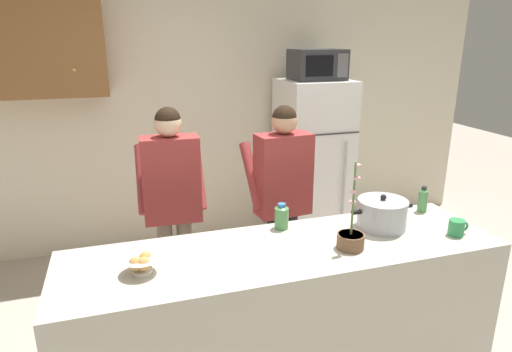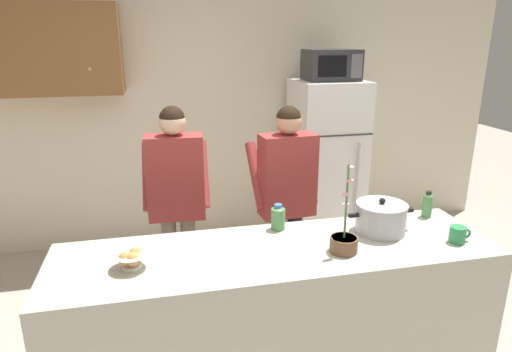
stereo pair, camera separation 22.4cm
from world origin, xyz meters
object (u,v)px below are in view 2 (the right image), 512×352
refrigerator (325,164)px  potted_orchid (344,240)px  cooking_pot (381,218)px  bread_bowl (131,259)px  bottle_mid_counter (278,217)px  person_near_pot (176,189)px  microwave (331,65)px  coffee_mug (458,235)px  person_by_sink (287,187)px  bottle_near_edge (427,204)px

refrigerator → potted_orchid: 2.08m
cooking_pot → potted_orchid: size_ratio=0.83×
refrigerator → potted_orchid: refrigerator is taller
bread_bowl → bottle_mid_counter: bearing=19.5°
person_near_pot → potted_orchid: (0.83, -1.06, 0.01)m
potted_orchid → microwave: bearing=71.1°
person_near_pot → potted_orchid: person_near_pot is taller
coffee_mug → person_by_sink: bearing=125.9°
microwave → coffee_mug: size_ratio=3.66×
bread_bowl → bottle_mid_counter: bottle_mid_counter is taller
person_by_sink → bottle_near_edge: 0.98m
microwave → cooking_pot: size_ratio=1.17×
refrigerator → cooking_pot: size_ratio=3.99×
bottle_near_edge → bottle_mid_counter: bearing=178.5°
refrigerator → bread_bowl: (-1.77, -1.89, 0.15)m
person_by_sink → coffee_mug: (0.71, -0.99, -0.01)m
bread_bowl → bottle_mid_counter: (0.84, 0.30, 0.03)m
person_near_pot → bottle_near_edge: (1.55, -0.72, 0.03)m
microwave → cooking_pot: (-0.35, -1.75, -0.77)m
person_near_pot → cooking_pot: person_near_pot is taller
coffee_mug → microwave: bearing=90.3°
person_by_sink → bottle_near_edge: person_by_sink is taller
person_near_pot → bottle_mid_counter: bearing=-50.8°
cooking_pot → bottle_mid_counter: 0.61m
bottle_mid_counter → person_near_pot: bearing=129.2°
microwave → coffee_mug: microwave is taller
person_by_sink → potted_orchid: 0.95m
refrigerator → bottle_mid_counter: bearing=-120.3°
person_near_pot → bottle_near_edge: person_near_pot is taller
person_by_sink → bottle_near_edge: bearing=-38.9°
cooking_pot → coffee_mug: size_ratio=3.14×
person_by_sink → coffee_mug: person_by_sink is taller
potted_orchid → coffee_mug: bearing=-3.0°
microwave → potted_orchid: 2.20m
microwave → potted_orchid: microwave is taller
person_near_pot → bottle_near_edge: size_ratio=9.07×
bottle_near_edge → bottle_mid_counter: bottle_near_edge is taller
person_near_pot → cooking_pot: (1.15, -0.87, 0.03)m
person_by_sink → bread_bowl: size_ratio=8.48×
bread_bowl → bottle_mid_counter: 0.89m
refrigerator → coffee_mug: size_ratio=12.50×
person_near_pot → cooking_pot: size_ratio=3.85×
refrigerator → coffee_mug: (0.01, -1.99, 0.15)m
person_near_pot → bread_bowl: person_near_pot is taller
person_by_sink → potted_orchid: size_ratio=3.20×
cooking_pot → bread_bowl: bearing=-175.0°
bottle_mid_counter → microwave: bearing=59.4°
cooking_pot → bottle_mid_counter: cooking_pot is taller
potted_orchid → bottle_near_edge: bearing=25.2°
bottle_near_edge → bottle_mid_counter: size_ratio=1.10×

